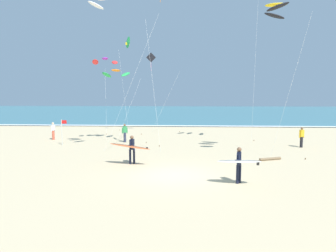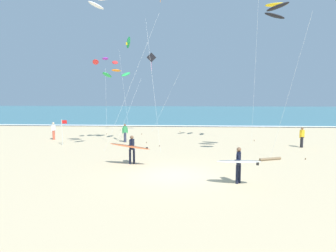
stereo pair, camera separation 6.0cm
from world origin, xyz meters
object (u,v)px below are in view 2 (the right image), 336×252
(surfer_lead, at_px, (239,162))
(kite_delta_emerald_distant, at_px, (128,43))
(kite_arc_amber_low, at_px, (116,73))
(kite_diamond_charcoal_outer, at_px, (153,61))
(kite_arc_rose_near, at_px, (101,1))
(kite_arc_violet_far, at_px, (105,61))
(bystander_yellow_top, at_px, (302,137))
(driftwood_log, at_px, (270,159))
(kite_arc_golden_close, at_px, (276,9))
(surfer_trailing, at_px, (131,147))
(lifeguard_flag, at_px, (63,130))
(bystander_white_top, at_px, (54,131))
(bystander_green_top, at_px, (125,133))

(surfer_lead, relative_size, kite_delta_emerald_distant, 0.20)
(kite_arc_amber_low, xyz_separation_m, kite_diamond_charcoal_outer, (2.54, 5.82, 1.62))
(kite_arc_rose_near, distance_m, kite_arc_violet_far, 6.10)
(bystander_yellow_top, distance_m, driftwood_log, 6.07)
(kite_arc_rose_near, height_order, kite_arc_golden_close, kite_arc_rose_near)
(surfer_trailing, bearing_deg, kite_arc_golden_close, 15.18)
(surfer_lead, distance_m, driftwood_log, 6.06)
(kite_delta_emerald_distant, height_order, kite_arc_golden_close, kite_delta_emerald_distant)
(surfer_trailing, xyz_separation_m, kite_diamond_charcoal_outer, (-0.26, 14.64, 6.48))
(kite_diamond_charcoal_outer, bearing_deg, kite_arc_amber_low, -113.56)
(kite_arc_violet_far, distance_m, kite_delta_emerald_distant, 5.91)
(kite_diamond_charcoal_outer, bearing_deg, kite_arc_violet_far, -118.09)
(kite_arc_amber_low, relative_size, lifeguard_flag, 2.98)
(kite_arc_amber_low, distance_m, bystander_white_top, 7.85)
(surfer_lead, bearing_deg, kite_arc_amber_low, 124.22)
(kite_delta_emerald_distant, height_order, bystander_green_top, kite_delta_emerald_distant)
(kite_diamond_charcoal_outer, bearing_deg, surfer_trailing, -88.99)
(kite_diamond_charcoal_outer, xyz_separation_m, bystander_white_top, (-8.49, -5.40, -6.72))
(lifeguard_flag, distance_m, driftwood_log, 16.00)
(bystander_white_top, xyz_separation_m, driftwood_log, (17.29, -7.59, -0.72))
(kite_arc_amber_low, bearing_deg, lifeguard_flag, -147.94)
(kite_delta_emerald_distant, distance_m, bystander_white_top, 11.33)
(kite_arc_rose_near, height_order, bystander_green_top, kite_arc_rose_near)
(surfer_lead, xyz_separation_m, kite_delta_emerald_distant, (-8.32, 17.27, 8.23))
(surfer_lead, height_order, bystander_green_top, surfer_lead)
(kite_arc_amber_low, height_order, driftwood_log, kite_arc_amber_low)
(surfer_trailing, relative_size, bystander_green_top, 1.59)
(kite_arc_golden_close, bearing_deg, kite_delta_emerald_distant, 135.37)
(kite_arc_golden_close, distance_m, bystander_white_top, 20.67)
(lifeguard_flag, bearing_deg, driftwood_log, -17.22)
(kite_arc_rose_near, height_order, lifeguard_flag, kite_arc_rose_near)
(surfer_lead, xyz_separation_m, kite_arc_amber_low, (-8.44, 12.41, 4.87))
(driftwood_log, bearing_deg, surfer_lead, -118.91)
(kite_arc_rose_near, relative_size, kite_arc_violet_far, 1.49)
(surfer_trailing, xyz_separation_m, kite_arc_violet_far, (-3.61, 8.36, 5.85))
(bystander_white_top, bearing_deg, kite_arc_amber_low, -4.00)
(bystander_white_top, height_order, driftwood_log, bystander_white_top)
(kite_diamond_charcoal_outer, distance_m, lifeguard_flag, 12.21)
(surfer_trailing, relative_size, kite_arc_golden_close, 0.26)
(kite_arc_amber_low, distance_m, kite_diamond_charcoal_outer, 6.55)
(bystander_yellow_top, xyz_separation_m, driftwood_log, (-3.69, -4.77, -0.72))
(kite_arc_violet_far, xyz_separation_m, kite_delta_emerald_distant, (0.94, 5.33, 2.38))
(kite_arc_rose_near, distance_m, bystander_green_top, 10.70)
(surfer_trailing, distance_m, bystander_green_top, 8.43)
(surfer_lead, height_order, kite_delta_emerald_distant, kite_delta_emerald_distant)
(surfer_lead, bearing_deg, kite_arc_golden_close, 62.37)
(kite_arc_rose_near, xyz_separation_m, kite_diamond_charcoal_outer, (2.27, 11.15, -2.88))
(driftwood_log, bearing_deg, kite_arc_violet_far, 151.10)
(bystander_white_top, height_order, bystander_yellow_top, same)
(kite_arc_violet_far, distance_m, bystander_green_top, 6.30)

